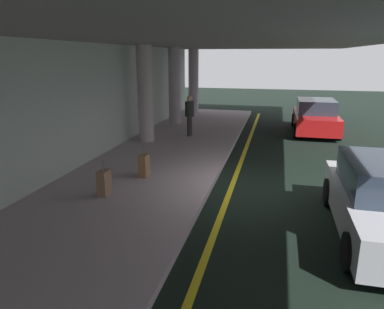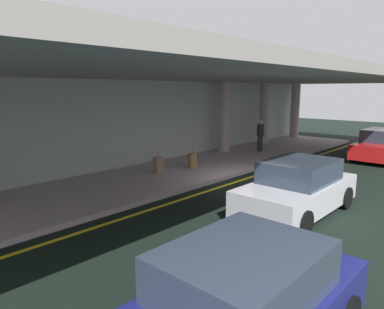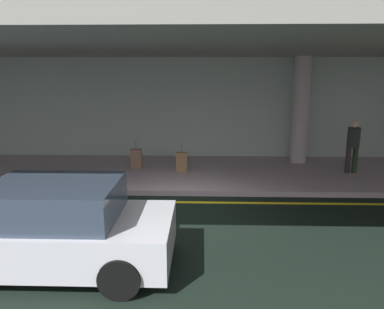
% 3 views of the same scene
% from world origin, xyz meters
% --- Properties ---
extents(ground_plane, '(60.00, 60.00, 0.00)m').
position_xyz_m(ground_plane, '(0.00, 0.00, 0.00)').
color(ground_plane, black).
extents(sidewalk, '(26.00, 4.20, 0.15)m').
position_xyz_m(sidewalk, '(0.00, 3.10, 0.07)').
color(sidewalk, '#B6A1AC').
rests_on(sidewalk, ground).
extents(lane_stripe_yellow, '(26.00, 0.14, 0.01)m').
position_xyz_m(lane_stripe_yellow, '(0.00, 0.52, 0.00)').
color(lane_stripe_yellow, yellow).
rests_on(lane_stripe_yellow, ground).
extents(support_column_left_mid, '(0.59, 0.59, 3.65)m').
position_xyz_m(support_column_left_mid, '(4.00, 4.41, 1.97)').
color(support_column_left_mid, '#B4A4A5').
rests_on(support_column_left_mid, sidewalk).
extents(support_column_center, '(0.59, 0.59, 3.65)m').
position_xyz_m(support_column_center, '(8.00, 4.41, 1.97)').
color(support_column_center, '#B19FAA').
rests_on(support_column_center, sidewalk).
extents(support_column_right_mid, '(0.59, 0.59, 3.65)m').
position_xyz_m(support_column_right_mid, '(12.00, 4.41, 1.97)').
color(support_column_right_mid, '#B19DAB').
rests_on(support_column_right_mid, sidewalk).
extents(ceiling_overhang, '(28.00, 13.20, 0.30)m').
position_xyz_m(ceiling_overhang, '(0.00, 2.60, 3.95)').
color(ceiling_overhang, gray).
rests_on(ceiling_overhang, support_column_far_left).
extents(terminal_back_wall, '(26.00, 0.30, 3.80)m').
position_xyz_m(terminal_back_wall, '(0.00, 5.35, 1.90)').
color(terminal_back_wall, '#AAB7AE').
rests_on(terminal_back_wall, ground).
extents(car_silver, '(4.10, 1.92, 1.50)m').
position_xyz_m(car_silver, '(-1.92, -2.70, 0.71)').
color(car_silver, silver).
rests_on(car_silver, ground).
extents(car_red, '(4.10, 1.92, 1.50)m').
position_xyz_m(car_red, '(7.98, -2.24, 0.71)').
color(car_red, red).
rests_on(car_red, ground).
extents(car_navy, '(4.10, 1.92, 1.50)m').
position_xyz_m(car_navy, '(-7.52, -4.67, 0.71)').
color(car_navy, navy).
rests_on(car_navy, ground).
extents(traveler_with_luggage, '(0.38, 0.38, 1.68)m').
position_xyz_m(traveler_with_luggage, '(5.32, 2.99, 1.11)').
color(traveler_with_luggage, '#30252B').
rests_on(traveler_with_luggage, sidewalk).
extents(suitcase_upright_primary, '(0.36, 0.22, 0.90)m').
position_xyz_m(suitcase_upright_primary, '(-0.06, 2.96, 0.46)').
color(suitcase_upright_primary, olive).
rests_on(suitcase_upright_primary, sidewalk).
extents(suitcase_upright_secondary, '(0.36, 0.22, 0.90)m').
position_xyz_m(suitcase_upright_secondary, '(-1.60, 3.39, 0.46)').
color(suitcase_upright_secondary, '#8F684E').
rests_on(suitcase_upright_secondary, sidewalk).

